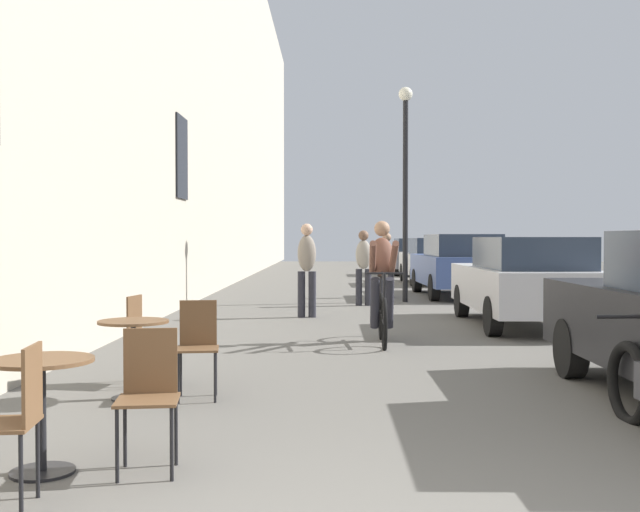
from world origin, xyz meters
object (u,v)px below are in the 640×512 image
cafe_table_mid (133,342)px  parked_car_fourth (433,260)px  pedestrian_near (307,265)px  cafe_chair_near_toward_wall (149,389)px  cafe_chair_mid_toward_wall (198,342)px  cyclist_on_bicycle (382,285)px  pedestrian_mid (363,263)px  cafe_table_near (42,390)px  parked_car_third (459,264)px  street_lamp (405,166)px  parked_car_second (525,280)px  parked_car_fifth (413,256)px  pedestrian_far (387,261)px  cafe_chair_near_toward_street (13,414)px  cafe_chair_mid_toward_street (144,333)px

cafe_table_mid → parked_car_fourth: bearing=73.7°
pedestrian_near → cafe_chair_near_toward_wall: bearing=-94.5°
cafe_chair_mid_toward_wall → cyclist_on_bicycle: cyclist_on_bicycle is taller
pedestrian_mid → cafe_table_mid: bearing=-104.8°
cafe_chair_mid_toward_wall → cafe_table_near: bearing=-104.5°
cafe_chair_mid_toward_wall → parked_car_third: 12.81m
street_lamp → parked_car_third: street_lamp is taller
parked_car_second → parked_car_fifth: size_ratio=1.03×
street_lamp → parked_car_fourth: bearing=77.1°
parked_car_second → cafe_chair_mid_toward_wall: bearing=-128.2°
parked_car_fourth → pedestrian_far: bearing=-108.8°
cafe_chair_near_toward_street → cyclist_on_bicycle: (2.46, 6.55, 0.29)m
pedestrian_mid → parked_car_third: bearing=45.6°
cafe_chair_near_toward_wall → cyclist_on_bicycle: bearing=72.2°
cafe_table_near → pedestrian_far: (3.20, 13.99, 0.37)m
pedestrian_far → parked_car_third: (1.81, 0.27, -0.09)m
pedestrian_far → parked_car_third: pedestrian_far is taller
pedestrian_mid → cafe_chair_near_toward_wall: bearing=-99.1°
street_lamp → parked_car_third: bearing=47.0°
cafe_chair_mid_toward_wall → parked_car_second: 7.18m
cafe_chair_mid_toward_street → parked_car_fifth: 23.15m
cafe_chair_mid_toward_street → street_lamp: 10.74m
pedestrian_near → parked_car_fourth: (3.72, 10.29, -0.22)m
cafe_chair_near_toward_street → parked_car_third: 15.68m
cafe_table_mid → parked_car_second: size_ratio=0.17×
cyclist_on_bicycle → parked_car_second: size_ratio=0.42×
cafe_chair_near_toward_wall → parked_car_third: size_ratio=0.20×
pedestrian_far → street_lamp: bearing=-76.3°
parked_car_fourth → pedestrian_mid: bearing=-108.1°
cafe_table_mid → pedestrian_mid: (2.52, 9.55, 0.40)m
cafe_chair_near_toward_wall → pedestrian_mid: bearing=80.9°
pedestrian_near → cafe_chair_mid_toward_wall: bearing=-96.4°
pedestrian_mid → street_lamp: street_lamp is taller
cafe_chair_near_toward_wall → cafe_chair_mid_toward_wall: 2.18m
cyclist_on_bicycle → street_lamp: 7.18m
parked_car_fourth → parked_car_second: bearing=-90.4°
cafe_chair_near_toward_street → cafe_chair_near_toward_wall: same height
cafe_chair_mid_toward_wall → parked_car_third: size_ratio=0.20×
cafe_chair_near_toward_street → parked_car_third: (4.93, 14.88, 0.29)m
cafe_chair_near_toward_street → street_lamp: bearing=75.5°
cafe_table_mid → cafe_chair_mid_toward_street: (-0.08, 0.71, -0.00)m
cafe_table_near → cafe_chair_mid_toward_wall: 2.33m
cafe_chair_near_toward_street → pedestrian_mid: 12.59m
cafe_chair_near_toward_street → street_lamp: 13.97m
pedestrian_mid → parked_car_fourth: size_ratio=0.39×
parked_car_second → parked_car_third: parked_car_third is taller
cafe_table_near → cafe_table_mid: 2.18m
pedestrian_far → parked_car_second: size_ratio=0.38×
cafe_chair_near_toward_wall → street_lamp: (2.87, 12.60, 2.59)m
cafe_table_near → parked_car_second: bearing=57.5°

